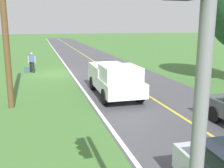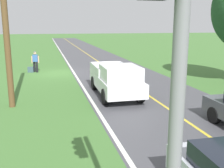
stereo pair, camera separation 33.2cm
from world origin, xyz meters
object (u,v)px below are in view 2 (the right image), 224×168
Objects in this scene: suitcase_carried at (31,70)px; hitchhiker_walking at (35,60)px; pickup_truck_passing at (116,79)px; utility_pole_roadside at (5,23)px; traffic_light_mast at (166,56)px.

hitchhiker_walking is at bearing 100.86° from suitcase_carried.
pickup_truck_passing is at bearing 116.37° from hitchhiker_walking.
traffic_light_mast is at bearing 104.93° from utility_pole_roadside.
utility_pole_roadside is (5.36, 0.66, 2.95)m from pickup_truck_passing.
pickup_truck_passing is (-4.95, 9.07, 0.74)m from suitcase_carried.
suitcase_carried is at bearing -61.37° from pickup_truck_passing.
utility_pole_roadside reaches higher than hitchhiker_walking.
traffic_light_mast reaches higher than suitcase_carried.
pickup_truck_passing is 6.16m from utility_pole_roadside.
suitcase_carried is 0.09× the size of traffic_light_mast.
traffic_light_mast is 11.10m from utility_pole_roadside.
utility_pole_roadside is at bearing -75.07° from traffic_light_mast.
traffic_light_mast reaches higher than pickup_truck_passing.
hitchhiker_walking is at bearing -63.63° from pickup_truck_passing.
hitchhiker_walking is 20.78m from traffic_light_mast.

